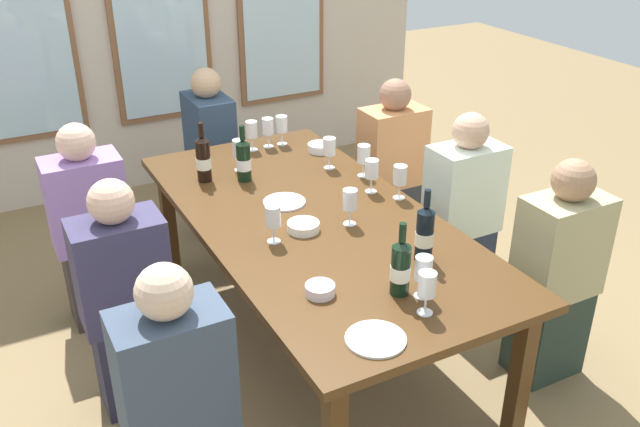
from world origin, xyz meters
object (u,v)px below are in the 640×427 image
wine_glass_7 (423,269)px  white_plate_1 (376,339)px  seated_person_5 (462,217)px  seated_person_3 (556,277)px  wine_glass_1 (364,155)px  white_plate_0 (284,202)px  wine_glass_2 (239,150)px  wine_glass_9 (329,148)px  seated_person_4 (126,303)px  wine_glass_4 (372,170)px  wine_glass_8 (400,177)px  seated_person_6 (211,156)px  wine_bottle_0 (425,233)px  wine_bottle_3 (203,159)px  tasting_bowl_0 (303,227)px  wine_bottle_2 (400,268)px  seated_person_0 (91,231)px  seated_person_1 (391,171)px  seated_person_2 (178,409)px  wine_glass_6 (252,130)px  wine_bottle_1 (244,160)px  wine_glass_10 (427,286)px  wine_glass_11 (350,201)px  tasting_bowl_2 (320,147)px  tasting_bowl_1 (320,290)px  wine_glass_5 (282,125)px  wine_glass_3 (273,217)px  dining_table (313,230)px  wine_glass_0 (268,128)px

wine_glass_7 → white_plate_1: bearing=-153.4°
seated_person_5 → seated_person_3: bearing=-90.0°
wine_glass_1 → white_plate_0: bearing=-168.8°
wine_glass_2 → wine_glass_9: same height
seated_person_4 → wine_glass_2: bearing=39.2°
wine_glass_1 → wine_glass_4: (-0.07, -0.19, -0.00)m
wine_glass_8 → seated_person_4: seated_person_4 is taller
wine_glass_8 → seated_person_6: bearing=107.9°
wine_bottle_0 → wine_glass_2: 1.28m
wine_bottle_3 → tasting_bowl_0: 0.77m
wine_bottle_2 → seated_person_0: seated_person_0 is taller
seated_person_1 → seated_person_4: size_ratio=1.00×
seated_person_6 → seated_person_2: bearing=-112.7°
wine_glass_9 → seated_person_6: bearing=109.9°
wine_glass_4 → wine_glass_6: (-0.31, 0.81, 0.00)m
white_plate_0 → wine_bottle_0: 0.82m
wine_bottle_1 → wine_glass_9: size_ratio=1.72×
wine_glass_6 → wine_bottle_3: bearing=-144.0°
wine_bottle_2 → wine_glass_9: bearing=73.8°
wine_glass_10 → seated_person_4: bearing=135.1°
wine_glass_2 → seated_person_3: seated_person_3 is taller
wine_bottle_1 → seated_person_5: bearing=-28.2°
wine_glass_1 → wine_glass_9: (-0.11, 0.18, -0.00)m
wine_glass_6 → seated_person_3: size_ratio=0.16×
wine_glass_2 → wine_glass_11: 0.85m
tasting_bowl_2 → wine_glass_4: bearing=-92.7°
tasting_bowl_1 → seated_person_5: (1.18, 0.59, -0.24)m
wine_glass_8 → wine_bottle_1: bearing=136.5°
seated_person_2 → seated_person_6: (0.90, 2.16, 0.00)m
wine_glass_9 → seated_person_1: size_ratio=0.16×
wine_bottle_2 → wine_glass_6: wine_bottle_2 is taller
seated_person_4 → seated_person_5: same height
wine_glass_5 → seated_person_0: size_ratio=0.16×
wine_glass_3 → wine_glass_9: 0.86m
seated_person_2 → seated_person_5: (1.80, 0.71, 0.00)m
wine_glass_8 → white_plate_0: bearing=157.6°
wine_bottle_2 → seated_person_5: bearing=38.7°
wine_glass_8 → wine_glass_10: 0.98m
seated_person_1 → wine_glass_1: bearing=-138.9°
wine_glass_2 → seated_person_6: 0.84m
wine_bottle_2 → tasting_bowl_0: wine_bottle_2 is taller
wine_glass_3 → wine_glass_11: bearing=-1.9°
wine_bottle_2 → seated_person_4: (-0.90, 0.75, -0.33)m
wine_glass_5 → wine_glass_10: bearing=-98.2°
white_plate_0 → white_plate_1: bearing=-99.2°
dining_table → wine_glass_0: (0.18, 0.93, 0.18)m
wine_bottle_2 → wine_glass_0: wine_bottle_2 is taller
wine_bottle_3 → seated_person_4: bearing=-133.9°
seated_person_3 → seated_person_6: size_ratio=1.00×
wine_glass_8 → wine_glass_0: bearing=107.0°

